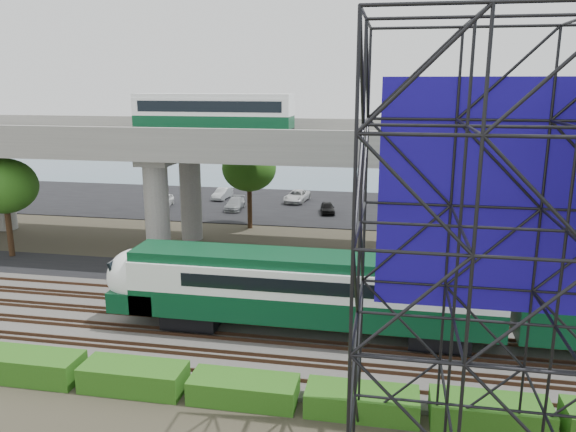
# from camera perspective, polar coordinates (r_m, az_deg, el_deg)

# --- Properties ---
(ground) EXTENTS (140.00, 140.00, 0.00)m
(ground) POSITION_cam_1_polar(r_m,az_deg,el_deg) (29.14, -4.21, -13.61)
(ground) COLOR #474233
(ground) RESTS_ON ground
(ballast_bed) EXTENTS (90.00, 12.00, 0.20)m
(ballast_bed) POSITION_cam_1_polar(r_m,az_deg,el_deg) (30.84, -3.25, -11.79)
(ballast_bed) COLOR slate
(ballast_bed) RESTS_ON ground
(service_road) EXTENTS (90.00, 5.00, 0.08)m
(service_road) POSITION_cam_1_polar(r_m,az_deg,el_deg) (38.53, -0.21, -6.58)
(service_road) COLOR black
(service_road) RESTS_ON ground
(parking_lot) EXTENTS (90.00, 18.00, 0.08)m
(parking_lot) POSITION_cam_1_polar(r_m,az_deg,el_deg) (60.89, 3.96, 0.90)
(parking_lot) COLOR black
(parking_lot) RESTS_ON ground
(harbor_water) EXTENTS (140.00, 40.00, 0.03)m
(harbor_water) POSITION_cam_1_polar(r_m,az_deg,el_deg) (82.40, 5.78, 4.15)
(harbor_water) COLOR #476975
(harbor_water) RESTS_ON ground
(rail_tracks) EXTENTS (90.00, 9.52, 0.16)m
(rail_tracks) POSITION_cam_1_polar(r_m,az_deg,el_deg) (30.76, -3.25, -11.49)
(rail_tracks) COLOR #472D1E
(rail_tracks) RESTS_ON ballast_bed
(commuter_train) EXTENTS (29.30, 3.06, 4.30)m
(commuter_train) POSITION_cam_1_polar(r_m,az_deg,el_deg) (29.02, 6.57, -7.56)
(commuter_train) COLOR black
(commuter_train) RESTS_ON rail_tracks
(overpass) EXTENTS (80.00, 12.00, 12.40)m
(overpass) POSITION_cam_1_polar(r_m,az_deg,el_deg) (42.00, 0.55, 6.58)
(overpass) COLOR #9E9B93
(overpass) RESTS_ON ground
(scaffold_tower) EXTENTS (9.36, 6.36, 15.00)m
(scaffold_tower) POSITION_cam_1_polar(r_m,az_deg,el_deg) (18.37, 21.45, -5.81)
(scaffold_tower) COLOR black
(scaffold_tower) RESTS_ON ground
(hedge_strip) EXTENTS (34.60, 1.80, 1.20)m
(hedge_strip) POSITION_cam_1_polar(r_m,az_deg,el_deg) (25.00, -4.52, -17.07)
(hedge_strip) COLOR #275513
(hedge_strip) RESTS_ON ground
(trees) EXTENTS (40.94, 16.94, 7.69)m
(trees) POSITION_cam_1_polar(r_m,az_deg,el_deg) (43.47, -4.86, 3.24)
(trees) COLOR #382314
(trees) RESTS_ON ground
(suv) EXTENTS (4.93, 2.48, 1.34)m
(suv) POSITION_cam_1_polar(r_m,az_deg,el_deg) (38.74, -3.94, -5.39)
(suv) COLOR black
(suv) RESTS_ON service_road
(parked_cars) EXTENTS (35.36, 9.59, 1.32)m
(parked_cars) POSITION_cam_1_polar(r_m,az_deg,el_deg) (60.56, 2.99, 1.48)
(parked_cars) COLOR white
(parked_cars) RESTS_ON parking_lot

